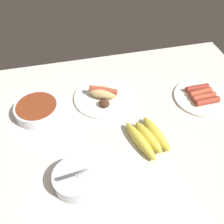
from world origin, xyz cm
name	(u,v)px	position (x,y,z in cm)	size (l,w,h in cm)	color
ground_plane	(126,126)	(0.00, 0.00, -1.50)	(120.00, 90.00, 3.00)	silver
bowl_chili	(37,109)	(-31.79, 12.73, 2.55)	(16.94, 16.94, 4.64)	white
plate_sausages	(201,96)	(33.73, 6.26, 1.09)	(22.18, 22.18, 3.51)	white
bowl_coleslaw	(75,179)	(-21.52, -19.70, 2.86)	(13.29, 13.29, 14.94)	silver
banana_bunch	(148,137)	(5.16, -9.18, 1.89)	(14.33, 19.40, 3.94)	gold
plate_hotdog_assembled	(103,96)	(-5.45, 15.35, 1.68)	(24.15, 24.15, 5.61)	white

